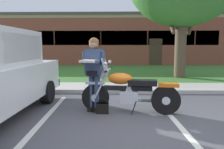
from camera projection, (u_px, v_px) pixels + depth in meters
name	position (u px, v px, depth m)	size (l,w,h in m)	color
ground_plane	(147.00, 129.00, 3.98)	(140.00, 140.00, 0.00)	#4C4C51
curb_strip	(134.00, 91.00, 6.98)	(60.00, 0.20, 0.12)	#B7B2A8
concrete_walk	(132.00, 87.00, 7.83)	(60.00, 1.50, 0.08)	#B7B2A8
grass_lawn	(126.00, 71.00, 12.83)	(60.00, 8.59, 0.06)	#3D752D
stall_stripe_0	(40.00, 124.00, 4.22)	(0.12, 4.40, 0.01)	silver
stall_stripe_1	(179.00, 125.00, 4.16)	(0.12, 4.40, 0.01)	silver
motorcycle	(133.00, 91.00, 4.89)	(2.24, 0.82, 1.26)	black
rider_person	(94.00, 68.00, 4.93)	(0.54, 0.64, 1.70)	black
handbag	(102.00, 107.00, 4.85)	(0.28, 0.13, 0.36)	black
hedge_left	(38.00, 57.00, 17.43)	(3.33, 0.90, 1.24)	#235623
hedge_center_left	(89.00, 57.00, 17.33)	(2.81, 0.90, 1.24)	#235623
hedge_center_right	(140.00, 57.00, 17.24)	(2.52, 0.90, 1.24)	#235623
hedge_right	(192.00, 57.00, 17.14)	(2.85, 0.90, 1.24)	#235623
brick_building	(105.00, 41.00, 22.41)	(21.47, 11.81, 4.12)	brown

